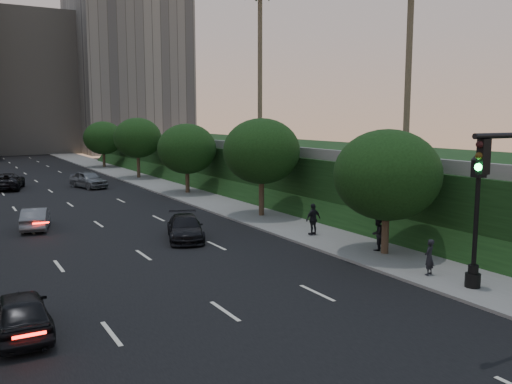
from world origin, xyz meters
TOP-DOWN VIEW (x-y plane):
  - ground at (0.00, 0.00)m, footprint 160.00×160.00m
  - road_surface at (0.00, 30.00)m, footprint 16.00×140.00m
  - sidewalk_right at (10.25, 30.00)m, footprint 4.50×140.00m
  - embankment at (22.00, 28.00)m, footprint 18.00×90.00m
  - parapet_wall at (13.50, 28.00)m, footprint 0.35×90.00m
  - office_block_mid at (6.00, 102.00)m, footprint 22.00×18.00m
  - office_block_right at (24.00, 96.00)m, footprint 20.00×22.00m
  - tree_right_a at (10.30, 8.00)m, footprint 5.20×5.20m
  - tree_right_b at (10.30, 20.00)m, footprint 5.20×5.20m
  - tree_right_c at (10.30, 33.00)m, footprint 5.20×5.20m
  - tree_right_d at (10.30, 47.00)m, footprint 5.20×5.20m
  - tree_right_e at (10.30, 62.00)m, footprint 5.20×5.20m
  - street_lamp at (9.54, 2.24)m, footprint 0.64×0.64m
  - sedan_near_left at (-6.46, 6.37)m, footprint 1.82×4.31m
  - sedan_mid_left at (-3.67, 23.40)m, footprint 2.32×4.33m
  - sedan_far_left at (-3.29, 44.29)m, footprint 3.86×6.08m
  - sedan_near_right at (3.17, 16.27)m, footprint 3.24×4.99m
  - sedan_far_right at (3.61, 41.61)m, footprint 3.18×5.18m
  - pedestrian_a at (9.32, 4.29)m, footprint 0.65×0.54m
  - pedestrian_b at (10.37, 8.63)m, footprint 0.98×0.86m
  - pedestrian_c at (9.70, 13.17)m, footprint 1.11×0.58m

SIDE VIEW (x-z plane):
  - ground at x=0.00m, z-range 0.00..0.00m
  - road_surface at x=0.00m, z-range 0.00..0.02m
  - sidewalk_right at x=10.25m, z-range 0.00..0.15m
  - sedan_near_right at x=3.17m, z-range 0.00..1.35m
  - sedan_mid_left at x=-3.67m, z-range 0.00..1.35m
  - sedan_near_left at x=-6.46m, z-range 0.00..1.45m
  - sedan_far_left at x=-3.29m, z-range 0.00..1.56m
  - sedan_far_right at x=3.61m, z-range 0.00..1.65m
  - pedestrian_a at x=9.32m, z-range 0.15..1.69m
  - pedestrian_b at x=10.37m, z-range 0.15..1.86m
  - pedestrian_c at x=9.70m, z-range 0.15..1.95m
  - embankment at x=22.00m, z-range 0.00..4.00m
  - street_lamp at x=9.54m, z-range -0.18..5.44m
  - tree_right_a at x=10.30m, z-range 0.90..7.14m
  - tree_right_c at x=10.30m, z-range 0.90..7.14m
  - tree_right_e at x=10.30m, z-range 0.90..7.14m
  - parapet_wall at x=13.50m, z-range 4.00..4.70m
  - tree_right_b at x=10.30m, z-range 1.15..7.88m
  - tree_right_d at x=10.30m, z-range 1.15..7.88m
  - office_block_mid at x=6.00m, z-range 0.00..26.00m
  - office_block_right at x=24.00m, z-range 0.00..36.00m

